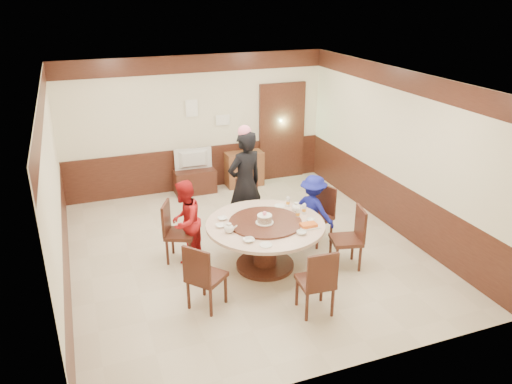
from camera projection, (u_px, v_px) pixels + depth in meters
name	position (u px, v px, depth m)	size (l,w,h in m)	color
room	(245.00, 189.00, 7.84)	(6.00, 6.04, 2.84)	beige
banquet_table	(265.00, 236.00, 7.56)	(1.79, 1.79, 0.78)	#3F1D13
chair_0	(317.00, 225.00, 8.42)	(0.58, 0.57, 0.97)	#3F1D13
chair_1	(252.00, 216.00, 8.77)	(0.49, 0.50, 0.97)	#3F1D13
chair_2	(179.00, 242.00, 7.86)	(0.59, 0.58, 0.97)	#3F1D13
chair_3	(206.00, 287.00, 6.69)	(0.62, 0.62, 0.97)	#3F1D13
chair_4	(315.00, 292.00, 6.58)	(0.47, 0.48, 0.97)	#3F1D13
chair_5	(347.00, 248.00, 7.67)	(0.53, 0.53, 0.97)	#3F1D13
person_standing	(245.00, 184.00, 8.47)	(0.68, 0.45, 1.86)	black
person_red	(185.00, 221.00, 7.73)	(0.64, 0.50, 1.33)	red
person_blue	(313.00, 210.00, 8.26)	(0.78, 0.45, 1.21)	navy
birthday_cake	(265.00, 219.00, 7.40)	(0.27, 0.27, 0.19)	white
teapot_left	(229.00, 229.00, 7.17)	(0.17, 0.15, 0.13)	white
teapot_right	(296.00, 208.00, 7.86)	(0.17, 0.15, 0.13)	white
bowl_0	(222.00, 219.00, 7.58)	(0.14, 0.14, 0.03)	white
bowl_1	(301.00, 233.00, 7.13)	(0.15, 0.15, 0.05)	white
bowl_2	(249.00, 240.00, 6.93)	(0.16, 0.16, 0.04)	white
bowl_3	(311.00, 220.00, 7.52)	(0.13, 0.13, 0.04)	white
bowl_4	(221.00, 226.00, 7.35)	(0.15, 0.15, 0.04)	white
saucer_near	(266.00, 245.00, 6.83)	(0.18, 0.18, 0.01)	white
saucer_far	(280.00, 206.00, 8.06)	(0.18, 0.18, 0.01)	white
shrimp_platter	(308.00, 226.00, 7.33)	(0.30, 0.20, 0.06)	white
bottle_0	(298.00, 213.00, 7.61)	(0.06, 0.06, 0.16)	silver
bottle_1	(304.00, 209.00, 7.75)	(0.06, 0.06, 0.16)	silver
bottle_2	(288.00, 202.00, 8.01)	(0.06, 0.06, 0.16)	silver
tv_stand	(195.00, 181.00, 10.47)	(0.85, 0.45, 0.50)	#3F1D13
television	(194.00, 160.00, 10.29)	(0.78, 0.10, 0.45)	#959598
side_cabinet	(244.00, 169.00, 10.81)	(0.80, 0.40, 0.75)	brown
thermos	(247.00, 143.00, 10.61)	(0.15, 0.15, 0.38)	silver
notice_left	(192.00, 108.00, 10.09)	(0.25, 0.00, 0.35)	white
notice_right	(223.00, 120.00, 10.42)	(0.30, 0.00, 0.22)	white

